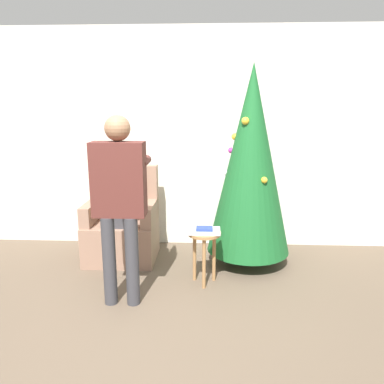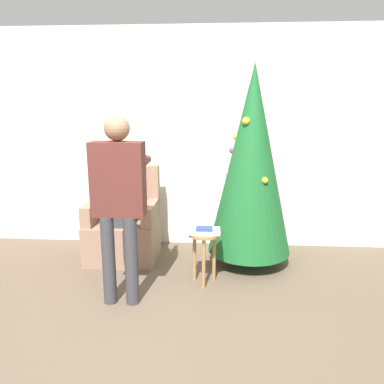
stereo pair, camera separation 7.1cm
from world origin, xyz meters
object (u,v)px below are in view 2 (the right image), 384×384
christmas_tree (252,161)px  side_stool (204,243)px  person_seated (122,201)px  person_standing (119,193)px  armchair (124,227)px

christmas_tree → side_stool: (-0.49, -0.54, -0.76)m
christmas_tree → person_seated: christmas_tree is taller
person_seated → side_stool: person_seated is taller
person_standing → side_stool: person_standing is taller
side_stool → person_seated: bearing=149.3°
christmas_tree → side_stool: 1.05m
armchair → side_stool: (0.97, -0.61, 0.06)m
armchair → person_seated: 0.33m
person_standing → person_seated: bearing=103.5°
armchair → side_stool: armchair is taller
person_seated → side_stool: (0.97, -0.58, -0.27)m
person_standing → side_stool: bearing=27.5°
christmas_tree → armchair: (-1.47, 0.07, -0.81)m
christmas_tree → armchair: bearing=177.1°
armchair → person_standing: bearing=-76.9°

